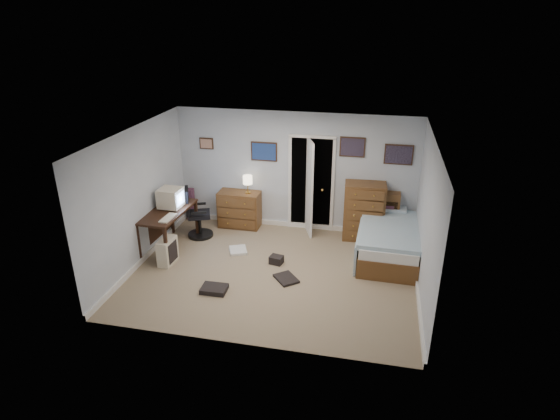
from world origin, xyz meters
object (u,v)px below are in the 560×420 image
(low_dresser, at_px, (240,209))
(tall_dresser, at_px, (364,211))
(office_chair, at_px, (196,218))
(bed, at_px, (388,239))
(computer_desk, at_px, (163,219))

(low_dresser, bearing_deg, tall_dresser, 0.14)
(office_chair, xyz_separation_m, tall_dresser, (3.35, 0.64, 0.18))
(low_dresser, xyz_separation_m, bed, (3.14, -0.64, -0.07))
(low_dresser, bearing_deg, office_chair, -136.37)
(computer_desk, distance_m, tall_dresser, 3.97)
(office_chair, bearing_deg, computer_desk, -145.42)
(office_chair, bearing_deg, bed, -21.12)
(office_chair, height_order, bed, office_chair)
(computer_desk, xyz_separation_m, office_chair, (0.42, 0.62, -0.21))
(bed, bearing_deg, office_chair, -178.03)
(office_chair, distance_m, tall_dresser, 3.42)
(office_chair, xyz_separation_m, bed, (3.86, 0.02, -0.09))
(computer_desk, xyz_separation_m, low_dresser, (1.14, 1.29, -0.23))
(computer_desk, distance_m, office_chair, 0.78)
(bed, bearing_deg, computer_desk, -169.84)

